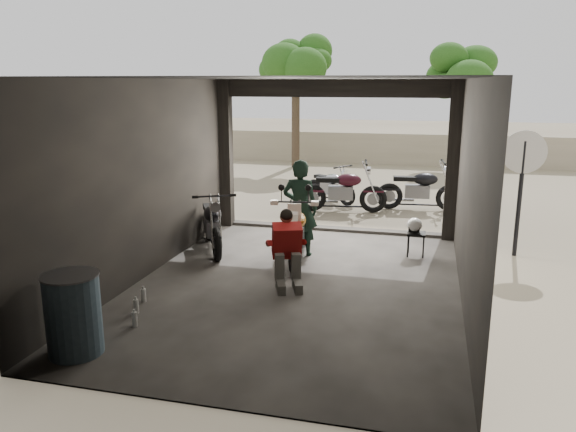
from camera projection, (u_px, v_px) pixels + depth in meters
The scene contains 16 objects.
ground at pixel (296, 287), 8.85m from camera, with size 80.00×80.00×0.00m, color #7A6D56.
garage at pixel (304, 200), 9.07m from camera, with size 7.00×7.13×3.20m.
boundary_wall at pixel (379, 149), 21.91m from camera, with size 18.00×0.30×1.20m, color gray.
tree_left at pixel (296, 58), 20.42m from camera, with size 2.20×2.20×5.60m.
tree_right at pixel (459, 70), 20.55m from camera, with size 2.20×2.20×5.00m.
main_bike at pixel (297, 227), 10.03m from camera, with size 0.76×1.84×1.23m, color beige, non-canonical shape.
left_bike at pixel (212, 220), 10.62m from camera, with size 0.72×1.75×1.18m, color black, non-canonical shape.
outside_bike_a at pixel (330, 183), 14.92m from camera, with size 0.63×1.52×1.03m, color black, non-canonical shape.
outside_bike_b at pixel (343, 187), 13.79m from camera, with size 0.77×1.88×1.27m, color #380D19, non-canonical shape.
outside_bike_c at pixel (420, 186), 13.99m from camera, with size 0.76×1.85×1.25m, color black, non-canonical shape.
rider at pixel (300, 208), 10.26m from camera, with size 0.65×0.43×1.79m, color black.
mechanic at pixel (288, 251), 8.68m from camera, with size 0.60×0.82×1.18m, color #B11D17, non-canonical shape.
stool at pixel (416, 236), 10.29m from camera, with size 0.33×0.33×0.46m.
helmet at pixel (414, 225), 10.28m from camera, with size 0.28×0.29×0.26m, color white.
oil_drum at pixel (73, 315), 6.54m from camera, with size 0.64×0.64×0.99m, color #364B5A.
sign_post at pixel (522, 173), 10.07m from camera, with size 0.77×0.08×2.32m.
Camera 1 is at (1.93, -8.12, 3.15)m, focal length 35.00 mm.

